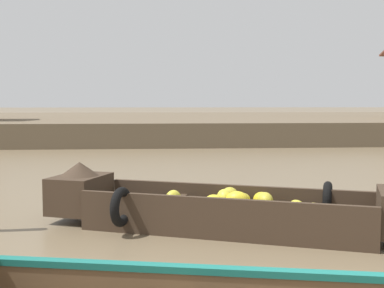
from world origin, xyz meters
TOP-DOWN VIEW (x-y plane):
  - ground_plane at (0.00, 10.00)m, footprint 300.00×300.00m
  - riverbank_strip at (0.00, 25.95)m, footprint 160.00×20.00m
  - banana_boat at (-0.37, 3.95)m, footprint 5.08×2.72m

SIDE VIEW (x-z plane):
  - ground_plane at x=0.00m, z-range 0.00..0.00m
  - banana_boat at x=-0.37m, z-range -0.12..0.73m
  - riverbank_strip at x=0.00m, z-range 0.00..0.93m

